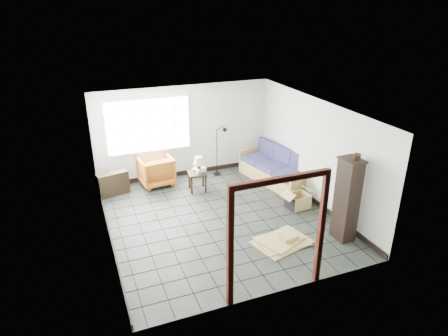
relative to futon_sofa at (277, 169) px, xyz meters
name	(u,v)px	position (x,y,z in m)	size (l,w,h in m)	color
ground	(220,218)	(-2.22, -1.35, -0.36)	(5.50, 5.50, 0.00)	black
room_shell	(219,151)	(-2.22, -1.32, 1.32)	(5.02, 5.52, 2.61)	silver
window_panel	(148,126)	(-3.22, 1.35, 1.24)	(2.32, 0.08, 1.52)	silver
doorway_trim	(279,223)	(-2.22, -4.05, 1.02)	(1.80, 0.08, 2.20)	#3B130D
futon_sofa	(277,169)	(0.00, 0.00, 0.00)	(1.29, 2.35, 0.98)	#A98E4C
armchair	(156,169)	(-3.17, 1.04, 0.09)	(0.86, 0.81, 0.89)	#975215
side_table	(197,176)	(-2.23, 0.26, 0.07)	(0.53, 0.53, 0.51)	black
table_lamp	(199,162)	(-2.18, 0.27, 0.45)	(0.35, 0.35, 0.43)	black
projector	(199,170)	(-2.17, 0.29, 0.21)	(0.37, 0.34, 0.11)	silver
floor_lamp	(221,149)	(-1.27, 1.02, 0.43)	(0.42, 0.26, 1.47)	black
console_shelf	(113,183)	(-4.35, 0.84, -0.05)	(0.84, 0.48, 0.62)	black
tall_shelf	(347,199)	(-0.07, -3.08, 0.57)	(0.40, 0.51, 1.82)	black
pot	(357,157)	(0.00, -3.12, 1.52)	(0.16, 0.16, 0.11)	black
open_box	(298,201)	(-0.25, -1.56, -0.18)	(0.88, 0.50, 0.48)	olive
cardboard_pile	(283,241)	(-1.34, -2.78, -0.31)	(1.32, 1.08, 0.17)	olive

